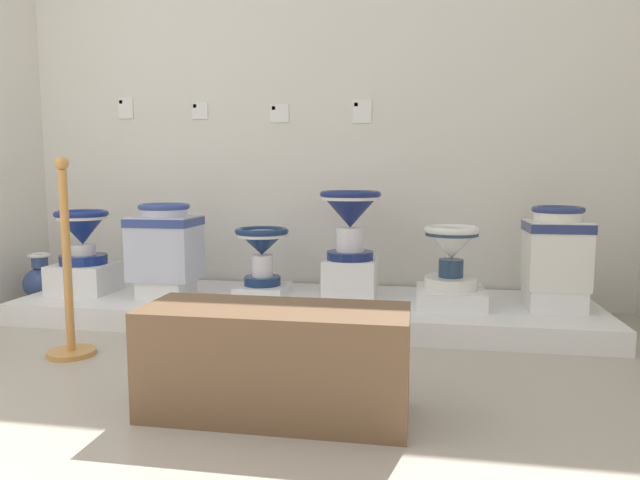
# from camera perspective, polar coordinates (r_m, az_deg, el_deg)

# --- Properties ---
(ground_plane) EXTENTS (6.09, 5.38, 0.02)m
(ground_plane) POSITION_cam_1_polar(r_m,az_deg,el_deg) (2.19, -9.22, -17.27)
(ground_plane) COLOR #B2A899
(wall_back) EXTENTS (4.29, 0.06, 3.27)m
(wall_back) POSITION_cam_1_polar(r_m,az_deg,el_deg) (3.94, -0.15, 17.79)
(wall_back) COLOR silver
(wall_back) RESTS_ON ground_plane
(display_platform) EXTENTS (3.42, 0.93, 0.13)m
(display_platform) POSITION_cam_1_polar(r_m,az_deg,el_deg) (3.46, -1.62, -6.92)
(display_platform) COLOR white
(display_platform) RESTS_ON ground_plane
(plinth_block_leftmost) EXTENTS (0.37, 0.33, 0.18)m
(plinth_block_leftmost) POSITION_cam_1_polar(r_m,az_deg,el_deg) (3.91, -22.69, -3.56)
(plinth_block_leftmost) COLOR white
(plinth_block_leftmost) RESTS_ON display_platform
(antique_toilet_leftmost) EXTENTS (0.33, 0.33, 0.34)m
(antique_toilet_leftmost) POSITION_cam_1_polar(r_m,az_deg,el_deg) (3.87, -22.89, 0.81)
(antique_toilet_leftmost) COLOR navy
(antique_toilet_leftmost) RESTS_ON plinth_block_leftmost
(plinth_block_pale_glazed) EXTENTS (0.28, 0.29, 0.10)m
(plinth_block_pale_glazed) POSITION_cam_1_polar(r_m,az_deg,el_deg) (3.63, -15.23, -4.64)
(plinth_block_pale_glazed) COLOR white
(plinth_block_pale_glazed) RESTS_ON display_platform
(antique_toilet_pale_glazed) EXTENTS (0.39, 0.33, 0.47)m
(antique_toilet_pale_glazed) POSITION_cam_1_polar(r_m,az_deg,el_deg) (3.58, -15.37, -0.01)
(antique_toilet_pale_glazed) COLOR silver
(antique_toilet_pale_glazed) RESTS_ON plinth_block_pale_glazed
(plinth_block_squat_floral) EXTENTS (0.30, 0.32, 0.06)m
(plinth_block_squat_floral) POSITION_cam_1_polar(r_m,az_deg,el_deg) (3.58, -5.83, -4.98)
(plinth_block_squat_floral) COLOR white
(plinth_block_squat_floral) RESTS_ON display_platform
(antique_toilet_squat_floral) EXTENTS (0.33, 0.33, 0.36)m
(antique_toilet_squat_floral) POSITION_cam_1_polar(r_m,az_deg,el_deg) (3.53, -5.88, -0.59)
(antique_toilet_squat_floral) COLOR navy
(antique_toilet_squat_floral) RESTS_ON plinth_block_squat_floral
(plinth_block_rightmost) EXTENTS (0.32, 0.28, 0.23)m
(plinth_block_rightmost) POSITION_cam_1_polar(r_m,az_deg,el_deg) (3.46, 3.03, -3.87)
(plinth_block_rightmost) COLOR white
(plinth_block_rightmost) RESTS_ON display_platform
(antique_toilet_rightmost) EXTENTS (0.37, 0.37, 0.42)m
(antique_toilet_rightmost) POSITION_cam_1_polar(r_m,az_deg,el_deg) (3.42, 3.07, 2.60)
(antique_toilet_rightmost) COLOR navy
(antique_toilet_rightmost) RESTS_ON plinth_block_rightmost
(plinth_block_central_ornate) EXTENTS (0.38, 0.39, 0.10)m
(plinth_block_central_ornate) POSITION_cam_1_polar(r_m,az_deg,el_deg) (3.34, 13.01, -5.60)
(plinth_block_central_ornate) COLOR white
(plinth_block_central_ornate) RESTS_ON display_platform
(antique_toilet_central_ornate) EXTENTS (0.32, 0.32, 0.36)m
(antique_toilet_central_ornate) POSITION_cam_1_polar(r_m,az_deg,el_deg) (3.30, 13.13, -1.04)
(antique_toilet_central_ornate) COLOR white
(antique_toilet_central_ornate) RESTS_ON plinth_block_central_ornate
(plinth_block_broad_patterned) EXTENTS (0.30, 0.29, 0.12)m
(plinth_block_broad_patterned) POSITION_cam_1_polar(r_m,az_deg,el_deg) (3.44, 22.53, -5.43)
(plinth_block_broad_patterned) COLOR white
(plinth_block_broad_patterned) RESTS_ON display_platform
(antique_toilet_broad_patterned) EXTENTS (0.33, 0.30, 0.46)m
(antique_toilet_broad_patterned) POSITION_cam_1_polar(r_m,az_deg,el_deg) (3.39, 22.75, -0.53)
(antique_toilet_broad_patterned) COLOR white
(antique_toilet_broad_patterned) RESTS_ON plinth_block_broad_patterned
(info_placard_first) EXTENTS (0.11, 0.01, 0.15)m
(info_placard_first) POSITION_cam_1_polar(r_m,az_deg,el_deg) (4.32, -19.03, 12.49)
(info_placard_first) COLOR white
(info_placard_second) EXTENTS (0.11, 0.01, 0.11)m
(info_placard_second) POSITION_cam_1_polar(r_m,az_deg,el_deg) (4.08, -12.05, 12.65)
(info_placard_second) COLOR white
(info_placard_third) EXTENTS (0.13, 0.01, 0.12)m
(info_placard_third) POSITION_cam_1_polar(r_m,az_deg,el_deg) (3.91, -4.12, 12.65)
(info_placard_third) COLOR white
(info_placard_fourth) EXTENTS (0.12, 0.01, 0.15)m
(info_placard_fourth) POSITION_cam_1_polar(r_m,az_deg,el_deg) (3.82, 4.26, 12.84)
(info_placard_fourth) COLOR white
(decorative_vase_spare) EXTENTS (0.23, 0.23, 0.34)m
(decorative_vase_spare) POSITION_cam_1_polar(r_m,az_deg,el_deg) (4.28, -26.36, -3.81)
(decorative_vase_spare) COLOR white
(decorative_vase_spare) RESTS_ON ground_plane
(stanchion_post_near_left) EXTENTS (0.23, 0.23, 0.96)m
(stanchion_post_near_left) POSITION_cam_1_polar(r_m,az_deg,el_deg) (2.98, -24.05, -4.85)
(stanchion_post_near_left) COLOR #CE8C45
(stanchion_post_near_left) RESTS_ON ground_plane
(museum_bench) EXTENTS (0.96, 0.36, 0.40)m
(museum_bench) POSITION_cam_1_polar(r_m,az_deg,el_deg) (2.10, -4.54, -12.09)
(museum_bench) COLOR brown
(museum_bench) RESTS_ON ground_plane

